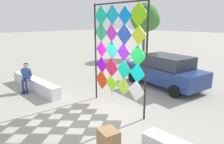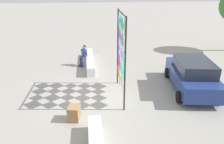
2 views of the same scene
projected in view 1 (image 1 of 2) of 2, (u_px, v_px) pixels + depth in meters
ground at (99, 116)px, 7.45m from camera, size 120.00×120.00×0.00m
plaza_ledge_left at (35, 84)px, 10.32m from camera, size 4.39×0.48×0.57m
kite_display_rack at (118, 50)px, 7.67m from camera, size 2.81×0.18×4.06m
seated_vendor at (26, 75)px, 9.86m from camera, size 0.67×0.68×1.42m
parked_car at (165, 71)px, 10.71m from camera, size 4.52×2.62×1.66m
cardboard_box_large at (109, 140)px, 5.40m from camera, size 0.61×0.54×0.61m
tree_far_right at (146, 19)px, 18.77m from camera, size 2.69×2.64×4.99m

